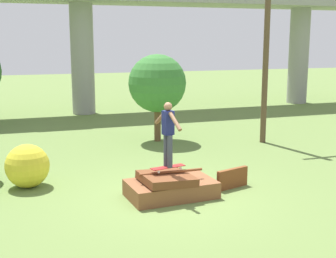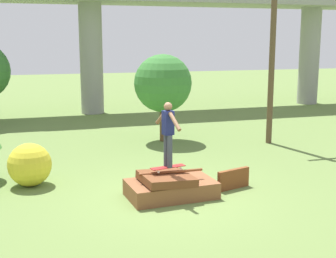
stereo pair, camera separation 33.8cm
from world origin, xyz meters
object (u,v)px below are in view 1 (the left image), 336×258
at_px(skateboard, 168,167).
at_px(skater, 168,130).
at_px(utility_pole, 266,43).
at_px(tree_mid_back, 157,84).
at_px(bush_yellow_flowering, 27,166).

distance_m(skateboard, skater, 0.86).
xyz_separation_m(skateboard, skater, (-0.00, 0.00, 0.86)).
bearing_deg(skater, utility_pole, 41.33).
bearing_deg(skateboard, utility_pole, 41.33).
distance_m(skater, tree_mid_back, 6.04).
bearing_deg(skater, bush_yellow_flowering, 149.76).
xyz_separation_m(utility_pole, bush_yellow_flowering, (-8.07, -2.66, -2.92)).
height_order(utility_pole, tree_mid_back, utility_pole).
distance_m(utility_pole, tree_mid_back, 3.98).
relative_size(skateboard, skater, 0.58).
height_order(skateboard, tree_mid_back, tree_mid_back).
distance_m(skateboard, utility_pole, 7.25).
height_order(skater, tree_mid_back, tree_mid_back).
bearing_deg(utility_pole, tree_mid_back, 158.20).
bearing_deg(skateboard, skater, 146.31).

